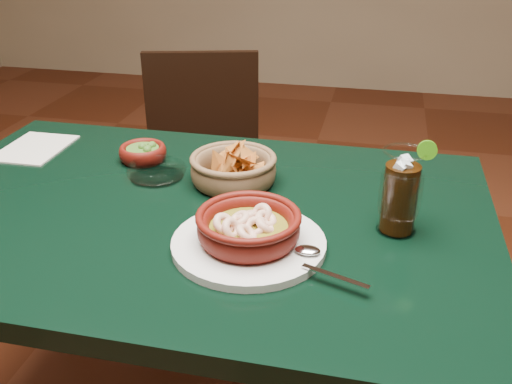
% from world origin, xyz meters
% --- Properties ---
extents(dining_table, '(1.20, 0.80, 0.75)m').
position_xyz_m(dining_table, '(0.00, 0.00, 0.65)').
color(dining_table, black).
rests_on(dining_table, ground).
extents(dining_chair, '(0.49, 0.49, 0.87)m').
position_xyz_m(dining_chair, '(-0.21, 0.70, 0.48)').
color(dining_chair, black).
rests_on(dining_chair, ground).
extents(shrimp_plate, '(0.36, 0.28, 0.08)m').
position_xyz_m(shrimp_plate, '(0.15, -0.12, 0.78)').
color(shrimp_plate, silver).
rests_on(shrimp_plate, dining_table).
extents(chip_basket, '(0.22, 0.22, 0.12)m').
position_xyz_m(chip_basket, '(0.06, 0.13, 0.78)').
color(chip_basket, brown).
rests_on(chip_basket, dining_table).
extents(guacamole_ramekin, '(0.13, 0.13, 0.04)m').
position_xyz_m(guacamole_ramekin, '(-0.19, 0.20, 0.77)').
color(guacamole_ramekin, '#4C0D08').
rests_on(guacamole_ramekin, dining_table).
extents(cola_drink, '(0.16, 0.16, 0.18)m').
position_xyz_m(cola_drink, '(0.41, -0.00, 0.83)').
color(cola_drink, white).
rests_on(cola_drink, dining_table).
extents(glass_ashtray, '(0.14, 0.14, 0.03)m').
position_xyz_m(glass_ashtray, '(-0.12, 0.12, 0.77)').
color(glass_ashtray, white).
rests_on(glass_ashtray, dining_table).
extents(paper_menu, '(0.15, 0.20, 0.00)m').
position_xyz_m(paper_menu, '(-0.48, 0.21, 0.75)').
color(paper_menu, beige).
rests_on(paper_menu, dining_table).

